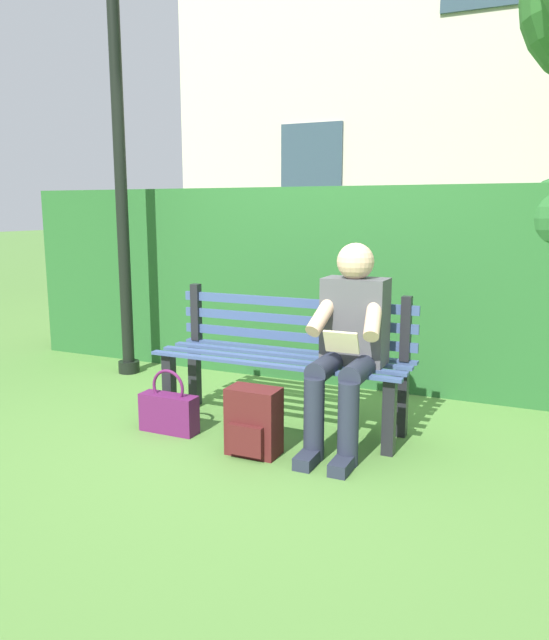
{
  "coord_description": "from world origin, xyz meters",
  "views": [
    {
      "loc": [
        -1.51,
        3.45,
        1.4
      ],
      "look_at": [
        0.0,
        0.1,
        0.72
      ],
      "focal_mm": 34.08,
      "sensor_mm": 36.0,
      "label": 1
    }
  ],
  "objects_px": {
    "lamp_post": "(118,110)",
    "backpack": "(254,422)",
    "park_bench": "(285,356)",
    "person_seated": "(349,339)",
    "handbag": "(169,411)"
  },
  "relations": [
    {
      "from": "lamp_post",
      "to": "backpack",
      "type": "bearing_deg",
      "value": 146.91
    },
    {
      "from": "backpack",
      "to": "lamp_post",
      "type": "bearing_deg",
      "value": -33.09
    },
    {
      "from": "person_seated",
      "to": "backpack",
      "type": "relative_size",
      "value": 3.05
    },
    {
      "from": "park_bench",
      "to": "lamp_post",
      "type": "relative_size",
      "value": 0.47
    },
    {
      "from": "park_bench",
      "to": "backpack",
      "type": "distance_m",
      "value": 0.6
    },
    {
      "from": "backpack",
      "to": "park_bench",
      "type": "bearing_deg",
      "value": -86.19
    },
    {
      "from": "person_seated",
      "to": "handbag",
      "type": "height_order",
      "value": "person_seated"
    },
    {
      "from": "backpack",
      "to": "person_seated",
      "type": "bearing_deg",
      "value": -140.08
    },
    {
      "from": "backpack",
      "to": "lamp_post",
      "type": "distance_m",
      "value": 2.91
    },
    {
      "from": "park_bench",
      "to": "lamp_post",
      "type": "xyz_separation_m",
      "value": [
        1.74,
        -0.61,
        1.72
      ]
    },
    {
      "from": "handbag",
      "to": "lamp_post",
      "type": "bearing_deg",
      "value": -43.19
    },
    {
      "from": "park_bench",
      "to": "handbag",
      "type": "xyz_separation_m",
      "value": [
        0.61,
        0.45,
        -0.32
      ]
    },
    {
      "from": "park_bench",
      "to": "handbag",
      "type": "height_order",
      "value": "park_bench"
    },
    {
      "from": "park_bench",
      "to": "lamp_post",
      "type": "bearing_deg",
      "value": -19.45
    },
    {
      "from": "backpack",
      "to": "handbag",
      "type": "relative_size",
      "value": 0.96
    }
  ]
}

